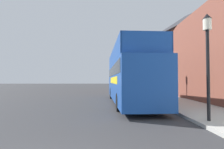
# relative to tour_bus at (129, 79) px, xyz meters

# --- Properties ---
(ground_plane) EXTENTS (144.00, 144.00, 0.00)m
(ground_plane) POSITION_rel_tour_bus_xyz_m (-2.90, 10.21, -1.89)
(ground_plane) COLOR #333335
(sidewalk) EXTENTS (3.32, 108.00, 0.14)m
(sidewalk) POSITION_rel_tour_bus_xyz_m (3.61, 7.21, -1.82)
(sidewalk) COLOR #ADAAA3
(sidewalk) RESTS_ON ground_plane
(brick_terrace_rear) EXTENTS (6.00, 25.05, 10.06)m
(brick_terrace_rear) POSITION_rel_tour_bus_xyz_m (8.26, 8.90, 3.15)
(brick_terrace_rear) COLOR brown
(brick_terrace_rear) RESTS_ON ground_plane
(tour_bus) EXTENTS (3.07, 11.47, 4.06)m
(tour_bus) POSITION_rel_tour_bus_xyz_m (0.00, 0.00, 0.00)
(tour_bus) COLOR #19479E
(tour_bus) RESTS_ON ground_plane
(parked_car_ahead_of_bus) EXTENTS (1.84, 4.01, 1.59)m
(parked_car_ahead_of_bus) POSITION_rel_tour_bus_xyz_m (0.82, 7.79, -1.15)
(parked_car_ahead_of_bus) COLOR #9E9EA3
(parked_car_ahead_of_bus) RESTS_ON ground_plane
(lamp_post_nearest) EXTENTS (0.35, 0.35, 4.32)m
(lamp_post_nearest) POSITION_rel_tour_bus_xyz_m (2.47, -6.45, 1.26)
(lamp_post_nearest) COLOR black
(lamp_post_nearest) RESTS_ON sidewalk
(lamp_post_second) EXTENTS (0.35, 0.35, 4.37)m
(lamp_post_second) POSITION_rel_tour_bus_xyz_m (2.55, 3.03, 1.29)
(lamp_post_second) COLOR black
(lamp_post_second) RESTS_ON sidewalk
(lamp_post_third) EXTENTS (0.35, 0.35, 4.73)m
(lamp_post_third) POSITION_rel_tour_bus_xyz_m (2.37, 12.51, 1.51)
(lamp_post_third) COLOR black
(lamp_post_third) RESTS_ON sidewalk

